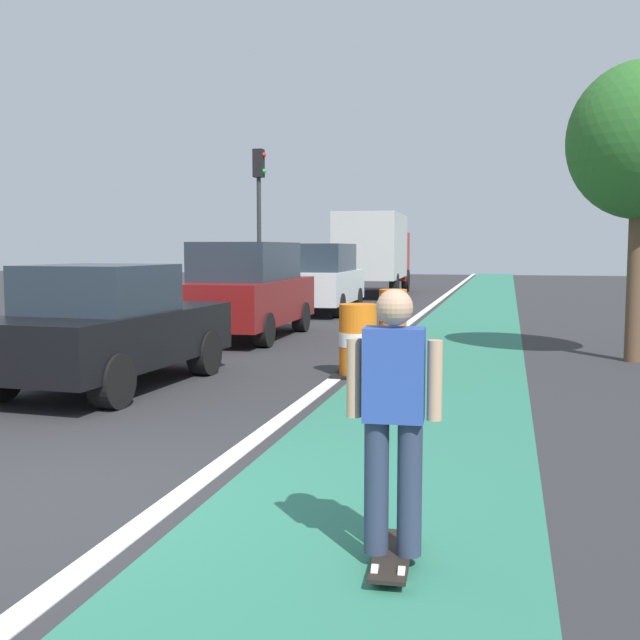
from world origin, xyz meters
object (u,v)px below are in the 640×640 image
at_px(delivery_truck_down_block, 375,250).
at_px(parked_suv_second, 247,290).
at_px(pedestrian_crossing, 254,284).
at_px(traffic_barrel_front, 358,341).
at_px(parked_suv_third, 321,278).
at_px(traffic_light_corner, 259,199).
at_px(traffic_barrel_mid, 393,317).
at_px(parked_sedan_nearest, 107,328).
at_px(skateboarder_on_lane, 394,419).

bearing_deg(delivery_truck_down_block, parked_suv_second, -90.51).
distance_m(parked_suv_second, pedestrian_crossing, 6.32).
bearing_deg(pedestrian_crossing, traffic_barrel_front, -63.45).
height_order(parked_suv_third, delivery_truck_down_block, delivery_truck_down_block).
height_order(traffic_barrel_front, pedestrian_crossing, pedestrian_crossing).
relative_size(traffic_light_corner, pedestrian_crossing, 3.17).
distance_m(traffic_barrel_front, traffic_barrel_mid, 4.12).
bearing_deg(traffic_light_corner, traffic_barrel_front, -65.54).
bearing_deg(traffic_light_corner, parked_suv_third, -38.80).
distance_m(parked_sedan_nearest, pedestrian_crossing, 12.15).
height_order(parked_suv_second, traffic_barrel_mid, parked_suv_second).
distance_m(skateboarder_on_lane, parked_suv_second, 11.90).
bearing_deg(pedestrian_crossing, traffic_light_corner, 104.83).
bearing_deg(traffic_barrel_front, traffic_barrel_mid, 91.20).
bearing_deg(parked_suv_third, traffic_barrel_front, -73.27).
height_order(skateboarder_on_lane, traffic_light_corner, traffic_light_corner).
bearing_deg(delivery_truck_down_block, parked_suv_third, -90.52).
bearing_deg(delivery_truck_down_block, traffic_light_corner, -111.75).
xyz_separation_m(parked_sedan_nearest, traffic_barrel_front, (3.17, 1.71, -0.30)).
xyz_separation_m(skateboarder_on_lane, traffic_light_corner, (-7.30, 19.35, 2.59)).
height_order(traffic_barrel_mid, pedestrian_crossing, pedestrian_crossing).
distance_m(parked_sedan_nearest, delivery_truck_down_block, 21.11).
bearing_deg(traffic_barrel_mid, parked_suv_second, 177.63).
height_order(skateboarder_on_lane, traffic_barrel_mid, skateboarder_on_lane).
relative_size(traffic_barrel_mid, delivery_truck_down_block, 0.14).
bearing_deg(delivery_truck_down_block, skateboarder_on_lane, -79.91).
distance_m(traffic_light_corner, pedestrian_crossing, 3.63).
xyz_separation_m(parked_sedan_nearest, traffic_barrel_mid, (3.09, 5.83, -0.30)).
xyz_separation_m(parked_suv_third, traffic_light_corner, (-2.58, 2.08, 2.47)).
relative_size(skateboarder_on_lane, traffic_barrel_mid, 1.55).
distance_m(skateboarder_on_lane, parked_suv_third, 17.90).
bearing_deg(pedestrian_crossing, delivery_truck_down_block, 77.46).
relative_size(delivery_truck_down_block, traffic_light_corner, 1.51).
distance_m(traffic_barrel_mid, pedestrian_crossing, 7.97).
distance_m(delivery_truck_down_block, pedestrian_crossing, 9.37).
xyz_separation_m(delivery_truck_down_block, traffic_light_corner, (-2.66, -6.68, 1.65)).
xyz_separation_m(traffic_barrel_mid, delivery_truck_down_block, (-3.03, 15.25, 1.31)).
bearing_deg(pedestrian_crossing, skateboarder_on_lane, -68.54).
height_order(parked_suv_second, traffic_light_corner, traffic_light_corner).
distance_m(parked_suv_second, parked_suv_third, 6.36).
bearing_deg(traffic_barrel_front, pedestrian_crossing, 116.55).
relative_size(parked_suv_second, parked_suv_third, 1.00).
xyz_separation_m(skateboarder_on_lane, parked_suv_second, (-4.77, 10.91, 0.12)).
bearing_deg(parked_sedan_nearest, traffic_barrel_mid, 62.12).
bearing_deg(parked_suv_third, delivery_truck_down_block, 89.48).
bearing_deg(skateboarder_on_lane, parked_suv_second, 113.61).
xyz_separation_m(skateboarder_on_lane, parked_suv_third, (-4.71, 17.27, 0.12)).
bearing_deg(parked_sedan_nearest, parked_suv_second, 90.71).
bearing_deg(traffic_barrel_mid, parked_sedan_nearest, -117.88).
distance_m(traffic_barrel_front, delivery_truck_down_block, 19.66).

